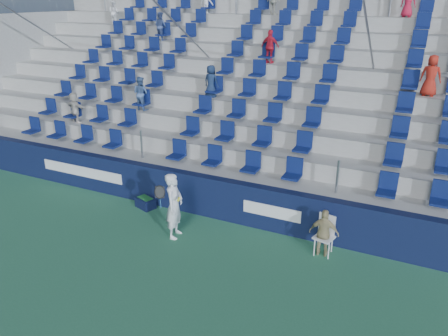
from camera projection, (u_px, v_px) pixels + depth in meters
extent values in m
plane|color=#317450|center=(163.00, 278.00, 9.83)|extent=(70.00, 70.00, 0.00)
cube|color=#0F173A|center=(223.00, 199.00, 12.25)|extent=(24.00, 0.30, 1.20)
cube|color=white|center=(82.00, 171.00, 14.11)|extent=(3.20, 0.02, 0.34)
cube|color=white|center=(272.00, 211.00, 11.50)|extent=(1.60, 0.02, 0.34)
cube|color=#A8A8A3|center=(231.00, 191.00, 12.73)|extent=(24.00, 0.85, 1.20)
cube|color=#A8A8A3|center=(243.00, 173.00, 13.35)|extent=(24.00, 0.85, 1.70)
cube|color=#A8A8A3|center=(254.00, 157.00, 13.97)|extent=(24.00, 0.85, 2.20)
cube|color=#A8A8A3|center=(263.00, 142.00, 14.59)|extent=(24.00, 0.85, 2.70)
cube|color=#A8A8A3|center=(272.00, 128.00, 15.21)|extent=(24.00, 0.85, 3.20)
cube|color=#A8A8A3|center=(280.00, 116.00, 15.83)|extent=(24.00, 0.85, 3.70)
cube|color=#A8A8A3|center=(288.00, 104.00, 16.45)|extent=(24.00, 0.85, 4.20)
cube|color=#A8A8A3|center=(295.00, 93.00, 17.07)|extent=(24.00, 0.85, 4.70)
cube|color=#A8A8A3|center=(302.00, 83.00, 17.69)|extent=(24.00, 0.85, 5.20)
cube|color=#A8A8A3|center=(307.00, 68.00, 18.07)|extent=(24.00, 0.50, 6.20)
cube|color=#A8A8A3|center=(24.00, 75.00, 19.58)|extent=(0.30, 7.65, 5.20)
cube|color=#0D1B51|center=(232.00, 161.00, 12.38)|extent=(16.05, 0.50, 0.70)
cube|color=#0D1B51|center=(244.00, 136.00, 12.90)|extent=(16.05, 0.50, 0.70)
cube|color=#0D1B51|center=(255.00, 113.00, 13.43)|extent=(16.05, 0.50, 0.70)
cube|color=#0D1B51|center=(265.00, 92.00, 13.96)|extent=(16.05, 0.50, 0.70)
cube|color=#0D1B51|center=(275.00, 72.00, 14.49)|extent=(16.05, 0.50, 0.70)
cube|color=#0D1B51|center=(283.00, 54.00, 15.01)|extent=(16.05, 0.50, 0.70)
cube|color=#0D1B51|center=(292.00, 37.00, 15.54)|extent=(16.05, 0.50, 0.70)
cube|color=#0D1B51|center=(299.00, 21.00, 16.07)|extent=(16.05, 0.50, 0.70)
cube|color=#0D1B51|center=(307.00, 6.00, 16.60)|extent=(16.05, 0.50, 0.70)
cylinder|color=gray|center=(195.00, 43.00, 15.39)|extent=(0.06, 7.68, 4.55)
cylinder|color=gray|center=(371.00, 52.00, 12.99)|extent=(0.06, 7.68, 4.55)
cylinder|color=gray|center=(52.00, 36.00, 18.11)|extent=(0.06, 7.68, 4.55)
imported|color=red|center=(270.00, 47.00, 15.08)|extent=(0.69, 0.35, 1.13)
imported|color=#436094|center=(141.00, 93.00, 14.99)|extent=(0.60, 0.49, 1.16)
imported|color=#172746|center=(211.00, 81.00, 14.62)|extent=(0.56, 0.40, 1.07)
imported|color=white|center=(207.00, 1.00, 18.21)|extent=(0.70, 0.48, 0.99)
imported|color=red|center=(408.00, 2.00, 15.05)|extent=(0.55, 0.41, 1.02)
imported|color=beige|center=(75.00, 107.00, 15.38)|extent=(1.03, 0.48, 1.07)
imported|color=white|center=(114.00, 13.00, 19.37)|extent=(0.49, 0.39, 0.98)
imported|color=#AD2217|center=(431.00, 76.00, 12.47)|extent=(0.60, 0.41, 1.17)
imported|color=#B9B8A7|center=(274.00, 1.00, 17.02)|extent=(0.65, 0.43, 1.04)
imported|color=#3B4D82|center=(161.00, 26.00, 17.62)|extent=(0.63, 0.55, 1.10)
imported|color=white|center=(174.00, 206.00, 11.23)|extent=(0.53, 0.71, 1.77)
cylinder|color=navy|center=(160.00, 203.00, 11.06)|extent=(0.03, 0.03, 0.28)
torus|color=black|center=(160.00, 192.00, 10.95)|extent=(0.30, 0.17, 0.28)
plane|color=#262626|center=(160.00, 192.00, 10.95)|extent=(0.30, 0.16, 0.29)
sphere|color=gold|center=(178.00, 200.00, 10.85)|extent=(0.07, 0.07, 0.07)
sphere|color=gold|center=(179.00, 198.00, 10.89)|extent=(0.07, 0.07, 0.07)
cube|color=white|center=(324.00, 238.00, 10.59)|extent=(0.53, 0.53, 0.04)
cube|color=white|center=(327.00, 224.00, 10.67)|extent=(0.43, 0.15, 0.53)
cylinder|color=white|center=(314.00, 248.00, 10.60)|extent=(0.03, 0.03, 0.43)
cylinder|color=white|center=(329.00, 251.00, 10.46)|extent=(0.03, 0.03, 0.43)
cylinder|color=white|center=(318.00, 241.00, 10.90)|extent=(0.03, 0.03, 0.43)
cylinder|color=white|center=(332.00, 244.00, 10.76)|extent=(0.03, 0.03, 0.43)
imported|color=tan|center=(324.00, 233.00, 10.49)|extent=(0.74, 0.36, 1.21)
cube|color=#0F1538|center=(145.00, 203.00, 13.03)|extent=(0.67, 0.54, 0.31)
cube|color=#1E662D|center=(145.00, 201.00, 13.00)|extent=(0.54, 0.41, 0.19)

